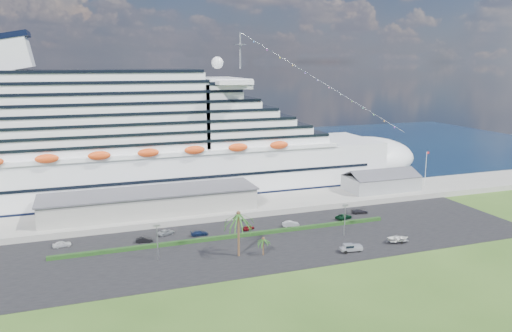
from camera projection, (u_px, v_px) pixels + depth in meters
name	position (u px, v px, depth m)	size (l,w,h in m)	color
ground	(285.00, 257.00, 115.36)	(420.00, 420.00, 0.00)	#2E4C19
asphalt_lot	(268.00, 241.00, 125.49)	(140.00, 38.00, 0.12)	black
wharf	(234.00, 207.00, 152.05)	(240.00, 20.00, 1.80)	gray
water	(178.00, 158.00, 235.20)	(420.00, 160.00, 0.02)	black
cruise_ship	(150.00, 147.00, 163.86)	(191.00, 38.00, 54.00)	silver
terminal_building	(151.00, 201.00, 142.98)	(61.00, 15.00, 6.30)	gray
port_shed	(381.00, 182.00, 168.46)	(24.00, 12.31, 7.37)	gray
flagpole	(426.00, 167.00, 173.60)	(1.08, 0.16, 12.00)	silver
hedge	(232.00, 236.00, 127.36)	(88.00, 1.10, 0.90)	black
lamp_post_left	(157.00, 238.00, 112.42)	(1.60, 0.35, 8.27)	gray
lamp_post_right	(345.00, 216.00, 128.23)	(1.60, 0.35, 8.27)	gray
palm_tall	(238.00, 218.00, 113.87)	(8.82, 8.82, 11.13)	#47301E
palm_short	(263.00, 241.00, 115.43)	(3.53, 3.53, 4.56)	#47301E
parked_car_0	(62.00, 244.00, 121.17)	(1.73, 4.29, 1.46)	silver
parked_car_1	(144.00, 240.00, 124.21)	(1.46, 4.19, 1.38)	black
parked_car_2	(166.00, 232.00, 129.78)	(2.13, 4.61, 1.28)	#9A9EA3
parked_car_3	(199.00, 233.00, 129.15)	(1.80, 4.43, 1.29)	#121F40
parked_car_4	(248.00, 228.00, 133.50)	(1.45, 3.61, 1.23)	#610C11
parked_car_5	(291.00, 224.00, 136.24)	(1.58, 4.54, 1.50)	#A5A8AC
parked_car_6	(344.00, 216.00, 142.83)	(2.39, 5.18, 1.44)	black
parked_car_7	(359.00, 211.00, 147.93)	(2.00, 4.91, 1.42)	#242329
pickup_truck	(351.00, 247.00, 118.04)	(5.61, 2.61, 1.91)	black
boat_trailer	(398.00, 238.00, 123.79)	(6.39, 4.58, 1.78)	gray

